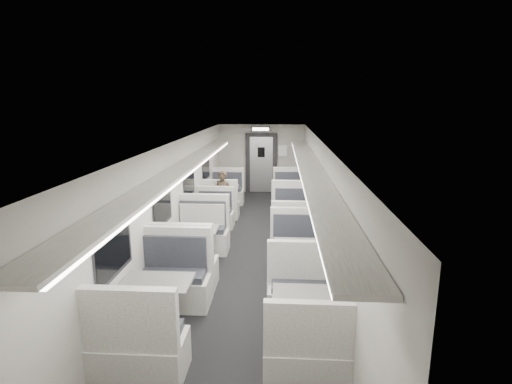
# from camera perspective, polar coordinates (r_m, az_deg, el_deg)

# --- Properties ---
(room) EXTENTS (3.24, 12.24, 2.64)m
(room) POSITION_cam_1_polar(r_m,az_deg,el_deg) (8.25, -1.21, -1.17)
(room) COLOR black
(room) RESTS_ON ground
(booth_left_a) EXTENTS (1.04, 2.10, 1.12)m
(booth_left_a) POSITION_cam_1_polar(r_m,az_deg,el_deg) (11.94, -4.61, -0.83)
(booth_left_a) COLOR white
(booth_left_a) RESTS_ON room
(booth_left_b) EXTENTS (0.96, 1.95, 1.04)m
(booth_left_b) POSITION_cam_1_polar(r_m,az_deg,el_deg) (9.69, -6.56, -4.32)
(booth_left_b) COLOR white
(booth_left_b) RESTS_ON room
(booth_left_c) EXTENTS (1.13, 2.30, 1.23)m
(booth_left_c) POSITION_cam_1_polar(r_m,az_deg,el_deg) (7.97, -8.85, -7.79)
(booth_left_c) COLOR white
(booth_left_c) RESTS_ON room
(booth_left_d) EXTENTS (1.15, 2.33, 1.24)m
(booth_left_d) POSITION_cam_1_polar(r_m,az_deg,el_deg) (5.91, -13.82, -15.72)
(booth_left_d) COLOR white
(booth_left_d) RESTS_ON room
(booth_right_a) EXTENTS (1.10, 2.23, 1.19)m
(booth_right_a) POSITION_cam_1_polar(r_m,az_deg,el_deg) (11.56, 5.06, -1.19)
(booth_right_a) COLOR white
(booth_right_a) RESTS_ON room
(booth_right_b) EXTENTS (1.03, 2.08, 1.11)m
(booth_right_b) POSITION_cam_1_polar(r_m,az_deg,el_deg) (9.68, 5.35, -4.16)
(booth_right_b) COLOR white
(booth_right_b) RESTS_ON room
(booth_right_c) EXTENTS (1.04, 2.10, 1.12)m
(booth_right_c) POSITION_cam_1_polar(r_m,az_deg,el_deg) (7.34, 5.95, -9.88)
(booth_right_c) COLOR white
(booth_right_c) RESTS_ON room
(booth_right_d) EXTENTS (1.00, 2.02, 1.08)m
(booth_right_d) POSITION_cam_1_polar(r_m,az_deg,el_deg) (5.69, 6.73, -17.23)
(booth_right_d) COLOR white
(booth_right_d) RESTS_ON room
(passenger) EXTENTS (0.59, 0.47, 1.39)m
(passenger) POSITION_cam_1_polar(r_m,az_deg,el_deg) (10.73, -4.75, -0.66)
(passenger) COLOR black
(passenger) RESTS_ON room
(window_a) EXTENTS (0.02, 1.18, 0.84)m
(window_a) POSITION_cam_1_polar(r_m,az_deg,el_deg) (11.73, -7.13, 3.72)
(window_a) COLOR black
(window_a) RESTS_ON room
(window_b) EXTENTS (0.02, 1.18, 0.84)m
(window_b) POSITION_cam_1_polar(r_m,az_deg,el_deg) (9.61, -9.51, 1.60)
(window_b) COLOR black
(window_b) RESTS_ON room
(window_c) EXTENTS (0.02, 1.18, 0.84)m
(window_c) POSITION_cam_1_polar(r_m,az_deg,el_deg) (7.54, -13.21, -1.71)
(window_c) COLOR black
(window_c) RESTS_ON room
(window_d) EXTENTS (0.02, 1.18, 0.84)m
(window_d) POSITION_cam_1_polar(r_m,az_deg,el_deg) (5.56, -19.66, -7.42)
(window_d) COLOR black
(window_d) RESTS_ON room
(luggage_rack_left) EXTENTS (0.46, 10.40, 0.09)m
(luggage_rack_left) POSITION_cam_1_polar(r_m,az_deg,el_deg) (8.02, -10.33, 3.43)
(luggage_rack_left) COLOR white
(luggage_rack_left) RESTS_ON room
(luggage_rack_right) EXTENTS (0.46, 10.40, 0.09)m
(luggage_rack_right) POSITION_cam_1_polar(r_m,az_deg,el_deg) (7.81, 7.73, 3.27)
(luggage_rack_right) COLOR white
(luggage_rack_right) RESTS_ON room
(vestibule_door) EXTENTS (1.10, 0.13, 2.10)m
(vestibule_door) POSITION_cam_1_polar(r_m,az_deg,el_deg) (14.09, 0.76, 4.09)
(vestibule_door) COLOR black
(vestibule_door) RESTS_ON room
(exit_sign) EXTENTS (0.62, 0.12, 0.16)m
(exit_sign) POSITION_cam_1_polar(r_m,az_deg,el_deg) (13.47, 0.67, 8.99)
(exit_sign) COLOR black
(exit_sign) RESTS_ON room
(wall_notice) EXTENTS (0.32, 0.02, 0.40)m
(wall_notice) POSITION_cam_1_polar(r_m,az_deg,el_deg) (14.00, 3.84, 5.90)
(wall_notice) COLOR white
(wall_notice) RESTS_ON room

